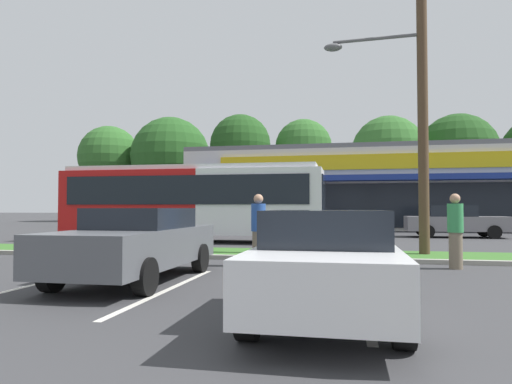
{
  "coord_description": "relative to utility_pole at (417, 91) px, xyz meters",
  "views": [
    {
      "loc": [
        2.75,
        0.14,
        1.46
      ],
      "look_at": [
        -0.86,
        18.1,
        2.09
      ],
      "focal_mm": 32.27,
      "sensor_mm": 36.0,
      "label": 1
    }
  ],
  "objects": [
    {
      "name": "tree_left",
      "position": [
        -20.06,
        30.69,
        1.88
      ],
      "size": [
        8.1,
        8.1,
        10.85
      ],
      "color": "#473323",
      "rests_on": "ground_plane"
    },
    {
      "name": "tree_mid",
      "position": [
        -6.37,
        31.79,
        2.57
      ],
      "size": [
        5.67,
        5.67,
        10.34
      ],
      "color": "#473323",
      "rests_on": "ground_plane"
    },
    {
      "name": "utility_pole",
      "position": [
        0.0,
        0.0,
        0.0
      ],
      "size": [
        3.03,
        2.4,
        9.14
      ],
      "color": "#4C3826",
      "rests_on": "ground_plane"
    },
    {
      "name": "tree_mid_right",
      "position": [
        1.56,
        28.52,
        1.52
      ],
      "size": [
        6.54,
        6.54,
        9.71
      ],
      "color": "#473323",
      "rests_on": "ground_plane"
    },
    {
      "name": "pedestrian_by_pole",
      "position": [
        0.5,
        -2.37,
        -4.0
      ],
      "size": [
        0.36,
        0.36,
        1.8
      ],
      "rotation": [
        0.0,
        0.0,
        2.74
      ],
      "color": "#726651",
      "rests_on": "ground_plane"
    },
    {
      "name": "tree_mid_left",
      "position": [
        -12.21,
        29.03,
        2.62
      ],
      "size": [
        5.86,
        5.86,
        10.49
      ],
      "color": "#473323",
      "rests_on": "ground_plane"
    },
    {
      "name": "tree_right",
      "position": [
        8.06,
        31.47,
        1.64
      ],
      "size": [
        7.35,
        7.35,
        10.23
      ],
      "color": "#473323",
      "rests_on": "ground_plane"
    },
    {
      "name": "tree_far_left",
      "position": [
        -27.29,
        31.24,
        2.09
      ],
      "size": [
        6.55,
        6.55,
        10.28
      ],
      "color": "#473323",
      "rests_on": "ground_plane"
    },
    {
      "name": "city_bus",
      "position": [
        -8.62,
        4.85,
        -3.14
      ],
      "size": [
        11.28,
        2.74,
        3.25
      ],
      "rotation": [
        0.0,
        0.0,
        0.01
      ],
      "color": "#B71414",
      "rests_on": "ground_plane"
    },
    {
      "name": "car_2",
      "position": [
        -2.28,
        -7.69,
        -4.16
      ],
      "size": [
        1.85,
        4.72,
        1.42
      ],
      "rotation": [
        0.0,
        0.0,
        1.57
      ],
      "color": "silver",
      "rests_on": "ground_plane"
    },
    {
      "name": "parking_stripe_1",
      "position": [
        -5.17,
        -6.31,
        -4.9
      ],
      "size": [
        0.12,
        4.8,
        0.01
      ],
      "primitive_type": "cube",
      "color": "silver",
      "rests_on": "ground_plane"
    },
    {
      "name": "car_0",
      "position": [
        3.15,
        10.06,
        -4.11
      ],
      "size": [
        4.77,
        1.92,
        1.57
      ],
      "color": "slate",
      "rests_on": "ground_plane"
    },
    {
      "name": "grass_median",
      "position": [
        -4.76,
        -0.24,
        -4.85
      ],
      "size": [
        56.0,
        2.2,
        0.12
      ],
      "primitive_type": "cube",
      "color": "#386B28",
      "rests_on": "ground_plane"
    },
    {
      "name": "storefront_building",
      "position": [
        0.33,
        22.28,
        -2.08
      ],
      "size": [
        26.91,
        14.38,
        5.64
      ],
      "color": "beige",
      "rests_on": "ground_plane"
    },
    {
      "name": "curb_lip",
      "position": [
        -4.76,
        -1.46,
        -4.85
      ],
      "size": [
        56.0,
        0.24,
        0.12
      ],
      "primitive_type": "cube",
      "color": "#99968C",
      "rests_on": "ground_plane"
    },
    {
      "name": "car_3",
      "position": [
        -6.18,
        -5.49,
        -4.15
      ],
      "size": [
        1.95,
        4.65,
        1.45
      ],
      "rotation": [
        0.0,
        0.0,
        -1.57
      ],
      "color": "#515459",
      "rests_on": "ground_plane"
    },
    {
      "name": "pedestrian_near_bench",
      "position": [
        -4.22,
        -2.79,
        -4.0
      ],
      "size": [
        0.36,
        0.36,
        1.8
      ],
      "rotation": [
        0.0,
        0.0,
        1.53
      ],
      "color": "#726651",
      "rests_on": "ground_plane"
    },
    {
      "name": "parking_stripe_2",
      "position": [
        -1.77,
        -6.69,
        -4.9
      ],
      "size": [
        0.12,
        4.8,
        0.01
      ],
      "primitive_type": "cube",
      "color": "silver",
      "rests_on": "ground_plane"
    }
  ]
}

